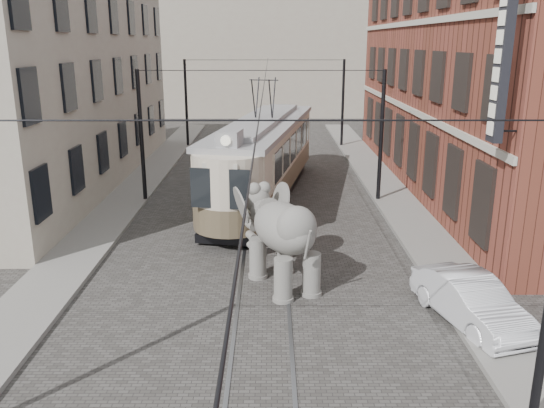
{
  "coord_description": "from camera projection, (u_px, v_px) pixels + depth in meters",
  "views": [
    {
      "loc": [
        0.22,
        -19.12,
        7.19
      ],
      "look_at": [
        0.26,
        -1.62,
        2.1
      ],
      "focal_mm": 37.14,
      "sensor_mm": 36.0,
      "label": 1
    }
  ],
  "objects": [
    {
      "name": "ground",
      "position": [
        265.0,
        247.0,
        20.37
      ],
      "size": [
        120.0,
        120.0,
        0.0
      ],
      "primitive_type": "plane",
      "color": "#454340"
    },
    {
      "name": "distant_block",
      "position": [
        268.0,
        43.0,
        56.82
      ],
      "size": [
        28.0,
        10.0,
        14.0
      ],
      "primitive_type": "cube",
      "color": "gray",
      "rests_on": "ground"
    },
    {
      "name": "catenary",
      "position": [
        261.0,
        141.0,
        24.33
      ],
      "size": [
        11.0,
        30.2,
        6.0
      ],
      "primitive_type": null,
      "color": "black",
      "rests_on": "ground"
    },
    {
      "name": "parked_car",
      "position": [
        471.0,
        301.0,
        14.72
      ],
      "size": [
        2.41,
        4.15,
        1.29
      ],
      "primitive_type": "imported",
      "rotation": [
        0.0,
        0.0,
        0.28
      ],
      "color": "silver",
      "rests_on": "ground"
    },
    {
      "name": "sidewalk_right",
      "position": [
        430.0,
        245.0,
        20.36
      ],
      "size": [
        2.0,
        60.0,
        0.15
      ],
      "primitive_type": "cube",
      "color": "slate",
      "rests_on": "ground"
    },
    {
      "name": "brick_building",
      "position": [
        492.0,
        66.0,
        27.36
      ],
      "size": [
        8.0,
        26.0,
        12.0
      ],
      "primitive_type": "cube",
      "color": "brown",
      "rests_on": "ground"
    },
    {
      "name": "tram_rails",
      "position": [
        265.0,
        247.0,
        20.36
      ],
      "size": [
        1.54,
        80.0,
        0.02
      ],
      "primitive_type": null,
      "color": "slate",
      "rests_on": "ground"
    },
    {
      "name": "tram",
      "position": [
        264.0,
        140.0,
        26.07
      ],
      "size": [
        5.4,
        14.26,
        5.54
      ],
      "primitive_type": null,
      "rotation": [
        0.0,
        0.0,
        -0.18
      ],
      "color": "#BEB09A",
      "rests_on": "ground"
    },
    {
      "name": "elephant",
      "position": [
        284.0,
        241.0,
        16.77
      ],
      "size": [
        4.31,
        5.35,
        2.88
      ],
      "primitive_type": null,
      "rotation": [
        0.0,
        0.0,
        0.43
      ],
      "color": "slate",
      "rests_on": "ground"
    },
    {
      "name": "stucco_building",
      "position": [
        50.0,
        86.0,
        28.55
      ],
      "size": [
        7.0,
        24.0,
        10.0
      ],
      "primitive_type": "cube",
      "color": "gray",
      "rests_on": "ground"
    },
    {
      "name": "sidewalk_left",
      "position": [
        85.0,
        245.0,
        20.33
      ],
      "size": [
        2.0,
        60.0,
        0.15
      ],
      "primitive_type": "cube",
      "color": "slate",
      "rests_on": "ground"
    }
  ]
}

